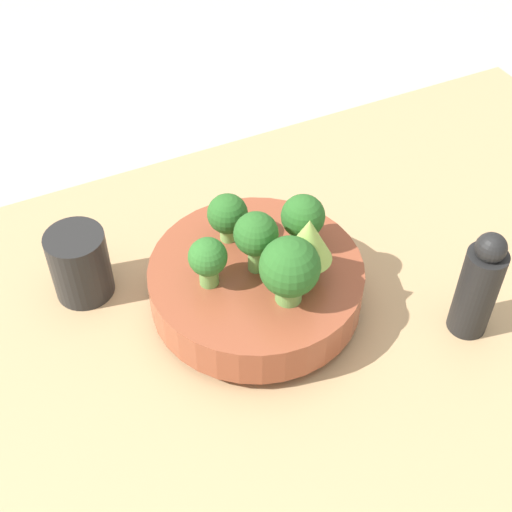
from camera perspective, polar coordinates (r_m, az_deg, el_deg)
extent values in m
plane|color=#ADA89E|center=(0.89, 3.04, -5.65)|extent=(6.00, 6.00, 0.00)
cube|color=tan|center=(0.88, 3.07, -5.02)|extent=(1.18, 0.69, 0.03)
cylinder|color=brown|center=(0.87, 0.00, -3.64)|extent=(0.11, 0.11, 0.01)
cylinder|color=brown|center=(0.84, 0.00, -2.18)|extent=(0.25, 0.25, 0.05)
cylinder|color=#6BA34C|center=(0.78, 2.63, -2.74)|extent=(0.03, 0.03, 0.03)
sphere|color=#286023|center=(0.76, 2.73, -0.86)|extent=(0.07, 0.07, 0.07)
cylinder|color=#7AB256|center=(0.85, -2.24, 1.99)|extent=(0.02, 0.02, 0.02)
sphere|color=#286023|center=(0.84, -2.30, 3.40)|extent=(0.05, 0.05, 0.05)
cylinder|color=#6BA34C|center=(0.81, 0.00, -0.08)|extent=(0.02, 0.02, 0.04)
sphere|color=#286023|center=(0.79, 0.00, 1.78)|extent=(0.05, 0.05, 0.05)
cylinder|color=#6BA34C|center=(0.85, 3.68, 1.59)|extent=(0.03, 0.03, 0.03)
sphere|color=#286023|center=(0.82, 3.78, 3.20)|extent=(0.05, 0.05, 0.05)
cylinder|color=#6BA34C|center=(0.80, -3.79, -1.49)|extent=(0.02, 0.02, 0.03)
sphere|color=#2D6B28|center=(0.78, -3.89, -0.07)|extent=(0.04, 0.04, 0.04)
cylinder|color=#6BA34C|center=(0.80, 4.06, -0.95)|extent=(0.03, 0.03, 0.03)
cone|color=#93B751|center=(0.77, 4.23, 1.34)|extent=(0.06, 0.06, 0.06)
cylinder|color=black|center=(0.88, -13.91, -0.64)|extent=(0.07, 0.07, 0.09)
cylinder|color=black|center=(0.85, 17.24, -2.77)|extent=(0.05, 0.05, 0.12)
sphere|color=black|center=(0.80, 18.29, 0.62)|extent=(0.03, 0.03, 0.03)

